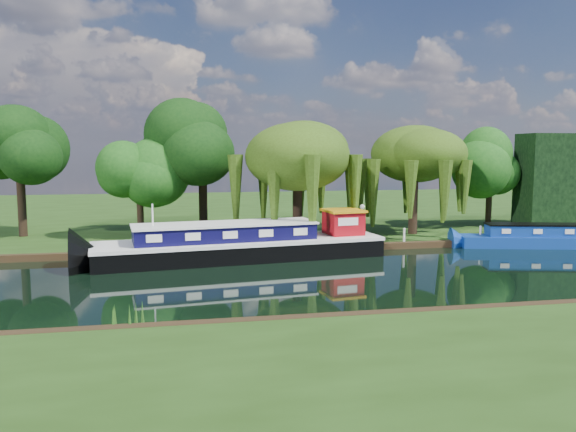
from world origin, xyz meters
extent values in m
plane|color=black|center=(0.00, 0.00, 0.00)|extent=(120.00, 120.00, 0.00)
cube|color=#1D370F|center=(0.00, 34.00, 0.23)|extent=(120.00, 52.00, 0.45)
cube|color=black|center=(-9.02, 6.40, 0.46)|extent=(18.84, 6.41, 1.23)
cube|color=silver|center=(-9.02, 6.40, 1.18)|extent=(18.95, 6.50, 0.23)
cube|color=#0B0934|center=(-10.04, 6.27, 1.79)|extent=(11.73, 4.38, 0.97)
cube|color=silver|center=(-10.04, 6.27, 2.34)|extent=(11.96, 4.61, 0.12)
cube|color=maroon|center=(-1.90, 7.31, 2.07)|extent=(2.52, 2.52, 1.54)
cube|color=#CA890E|center=(-1.90, 7.31, 2.92)|extent=(2.81, 2.81, 0.16)
cylinder|color=silver|center=(-14.52, 5.70, 2.53)|extent=(0.10, 0.10, 2.46)
cube|color=navy|center=(13.46, 6.70, 0.35)|extent=(12.78, 5.01, 0.95)
cube|color=navy|center=(13.46, 6.70, 1.22)|extent=(8.97, 3.61, 0.79)
cube|color=black|center=(13.46, 6.70, 1.66)|extent=(9.10, 3.74, 0.11)
cube|color=silver|center=(10.04, 6.69, 1.26)|extent=(0.63, 0.20, 0.34)
cube|color=silver|center=(12.19, 6.17, 1.26)|extent=(0.63, 0.20, 0.34)
cube|color=silver|center=(14.34, 5.65, 1.26)|extent=(0.63, 0.20, 0.34)
imported|color=maroon|center=(-5.91, 6.46, 0.00)|extent=(3.96, 3.18, 0.73)
imported|color=silver|center=(14.80, 6.89, 0.00)|extent=(2.54, 2.23, 1.27)
cylinder|color=black|center=(-4.34, 11.01, 2.91)|extent=(0.64, 0.64, 4.92)
ellipsoid|color=#2E460F|center=(-4.34, 11.01, 6.46)|extent=(6.87, 6.87, 4.44)
cylinder|color=black|center=(5.22, 12.06, 2.76)|extent=(0.65, 0.65, 4.63)
ellipsoid|color=#2E460F|center=(5.22, 12.06, 6.10)|extent=(6.32, 6.32, 4.08)
cylinder|color=black|center=(-15.80, 13.63, 3.20)|extent=(0.45, 0.45, 5.50)
ellipsoid|color=#144611|center=(-15.80, 13.63, 5.45)|extent=(4.50, 4.50, 4.50)
cylinder|color=black|center=(-24.77, 16.40, 3.91)|extent=(0.61, 0.61, 6.93)
ellipsoid|color=black|center=(-24.77, 16.40, 6.75)|extent=(5.33, 5.33, 5.33)
cylinder|color=black|center=(-11.08, 15.21, 4.12)|extent=(0.74, 0.74, 7.34)
ellipsoid|color=black|center=(-11.08, 15.21, 7.13)|extent=(5.87, 5.87, 5.87)
cylinder|color=black|center=(13.55, 15.10, 3.25)|extent=(0.52, 0.52, 5.61)
ellipsoid|color=#144611|center=(13.55, 15.10, 5.55)|extent=(4.49, 4.49, 4.49)
cube|color=black|center=(19.00, 14.00, 4.45)|extent=(6.00, 3.00, 8.00)
cylinder|color=silver|center=(0.50, 10.50, 1.55)|extent=(0.10, 0.10, 2.20)
sphere|color=white|center=(0.50, 10.50, 2.83)|extent=(0.36, 0.36, 0.36)
cylinder|color=silver|center=(-10.00, 8.40, 0.95)|extent=(0.16, 0.16, 1.00)
cylinder|color=silver|center=(-4.00, 8.40, 0.95)|extent=(0.16, 0.16, 1.00)
cylinder|color=silver|center=(3.00, 8.40, 0.95)|extent=(0.16, 0.16, 1.00)
cylinder|color=silver|center=(9.00, 8.40, 0.95)|extent=(0.16, 0.16, 1.00)
cone|color=#174B14|center=(-15.00, -7.60, 0.55)|extent=(1.20, 1.20, 1.10)
camera|label=1|loc=(-12.74, -29.37, 6.96)|focal=35.00mm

